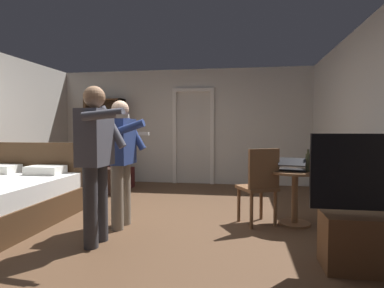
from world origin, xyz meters
The scene contains 14 objects.
ground_plane centered at (0.00, 0.00, 0.00)m, with size 7.07×7.07×0.00m, color brown.
wall_back centered at (0.00, 3.27, 1.28)m, with size 5.85×0.12×2.55m, color beige.
wall_right centered at (2.86, 0.00, 1.28)m, with size 0.12×6.67×2.55m, color beige.
doorway_frame centered at (0.24, 3.19, 1.22)m, with size 0.93×0.08×2.13m.
bookshelf centered at (-1.77, 3.05, 1.02)m, with size 0.88×0.32×1.90m.
tv_flatscreen centered at (2.50, -0.95, 0.37)m, with size 1.13×0.40×1.20m.
side_table centered at (2.01, 0.34, 0.47)m, with size 0.66×0.66×0.70m.
laptop centered at (1.97, 0.30, 0.75)m, with size 0.39×0.39×0.17m.
bottle_on_table centered at (2.15, 0.26, 0.82)m, with size 0.06×0.06×0.28m.
wooden_chair centered at (1.56, 0.24, 0.54)m, with size 0.57×0.57×0.99m.
person_blue_shirt centered at (-0.19, -0.72, 0.97)m, with size 0.62×0.56×1.69m.
person_striped_shirt centered at (-0.15, -0.10, 0.91)m, with size 0.59×0.57×1.59m.
suitcase_dark centered at (-1.18, 1.85, 0.24)m, with size 0.59×0.38×0.48m, color black.
suitcase_small centered at (-1.23, 2.45, 0.21)m, with size 0.60×0.32×0.42m, color #4C1919.
Camera 1 is at (1.35, -3.91, 1.25)m, focal length 30.12 mm.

